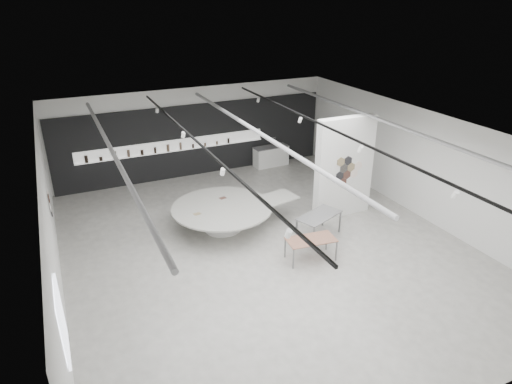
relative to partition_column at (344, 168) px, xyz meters
name	(u,v)px	position (x,y,z in m)	size (l,w,h in m)	color
room	(264,188)	(-3.59, -1.00, 0.27)	(12.02, 14.02, 3.82)	#B9B6AE
back_wall_display	(194,141)	(-3.59, 5.94, -0.26)	(11.80, 0.27, 3.10)	black
partition_column	(344,168)	(0.00, 0.00, 0.00)	(2.20, 0.38, 3.60)	white
display_island	(224,214)	(-4.24, 0.69, -1.24)	(4.73, 3.95, 0.87)	white
sample_table_wood	(311,241)	(-2.57, -2.17, -1.16)	(1.53, 0.89, 0.69)	#94614C
sample_table_stone	(319,217)	(-1.63, -1.09, -1.07)	(1.73, 1.30, 0.80)	slate
kitchen_counter	(271,156)	(-0.10, 5.51, -1.34)	(1.65, 0.72, 1.28)	white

